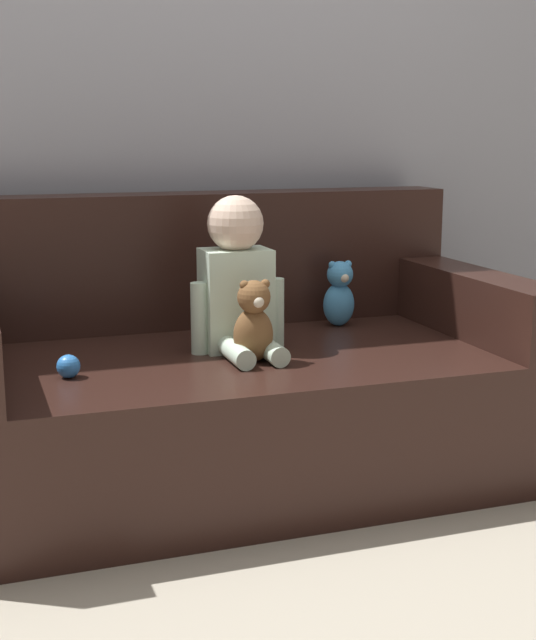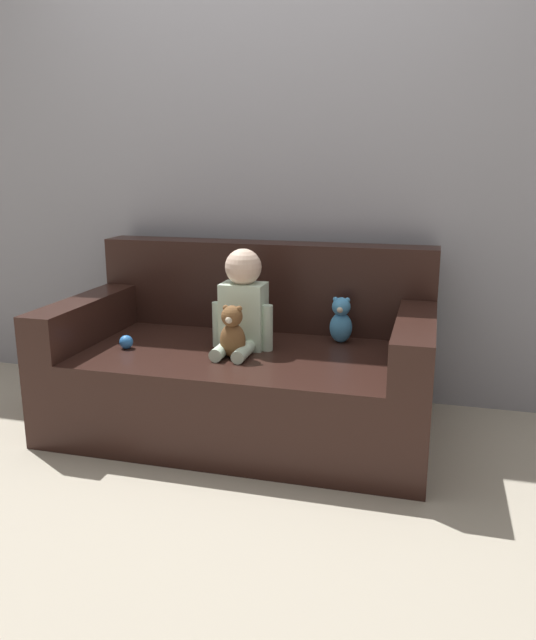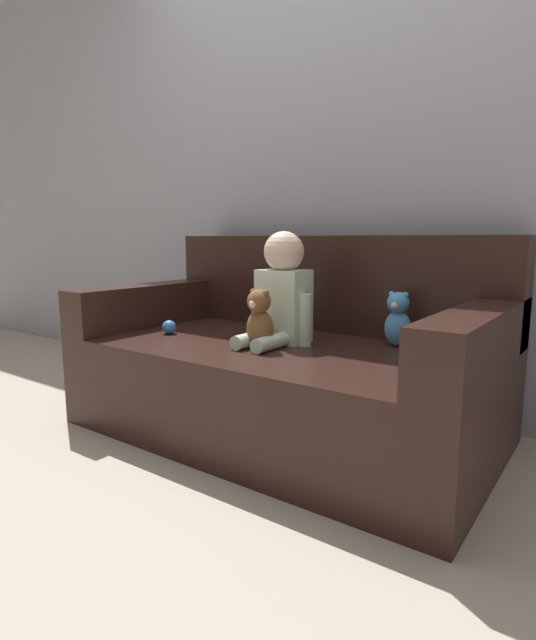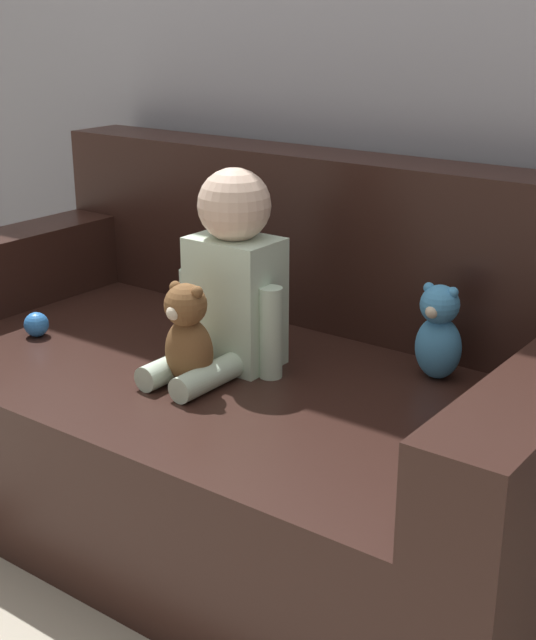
# 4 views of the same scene
# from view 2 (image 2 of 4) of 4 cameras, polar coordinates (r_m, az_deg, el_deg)

# --- Properties ---
(ground_plane) EXTENTS (12.00, 12.00, 0.00)m
(ground_plane) POSITION_cam_2_polar(r_m,az_deg,el_deg) (2.96, -2.18, -9.69)
(ground_plane) COLOR #B7AD99
(wall_back) EXTENTS (8.00, 0.05, 2.60)m
(wall_back) POSITION_cam_2_polar(r_m,az_deg,el_deg) (3.24, 0.62, 15.98)
(wall_back) COLOR #93939E
(wall_back) RESTS_ON ground_plane
(couch) EXTENTS (1.67, 0.94, 0.82)m
(couch) POSITION_cam_2_polar(r_m,az_deg,el_deg) (2.91, -1.87, -4.15)
(couch) COLOR black
(couch) RESTS_ON ground_plane
(person_baby) EXTENTS (0.28, 0.33, 0.45)m
(person_baby) POSITION_cam_2_polar(r_m,az_deg,el_deg) (2.77, -2.34, 1.37)
(person_baby) COLOR silver
(person_baby) RESTS_ON couch
(teddy_bear_brown) EXTENTS (0.11, 0.11, 0.23)m
(teddy_bear_brown) POSITION_cam_2_polar(r_m,az_deg,el_deg) (2.65, -3.22, -1.09)
(teddy_bear_brown) COLOR brown
(teddy_bear_brown) RESTS_ON couch
(plush_toy_side) EXTENTS (0.10, 0.10, 0.22)m
(plush_toy_side) POSITION_cam_2_polar(r_m,az_deg,el_deg) (2.90, 6.69, -0.01)
(plush_toy_side) COLOR #4C9EDB
(plush_toy_side) RESTS_ON couch
(toy_ball) EXTENTS (0.06, 0.06, 0.06)m
(toy_ball) POSITION_cam_2_polar(r_m,az_deg,el_deg) (2.87, -12.83, -1.97)
(toy_ball) COLOR #337FDB
(toy_ball) RESTS_ON couch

